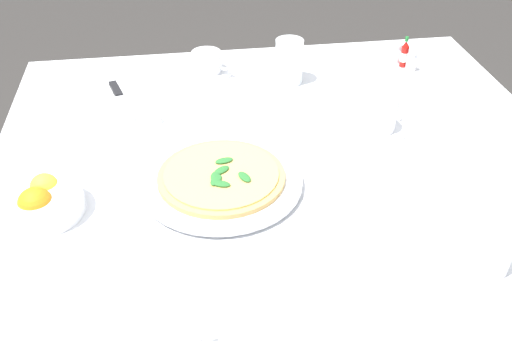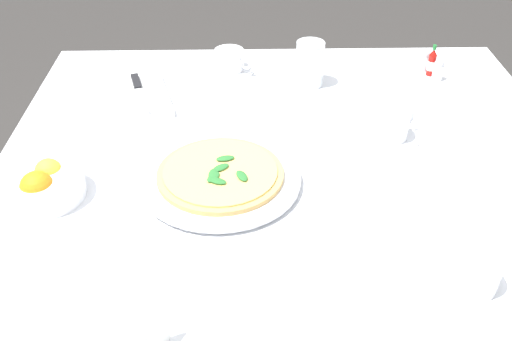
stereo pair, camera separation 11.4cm
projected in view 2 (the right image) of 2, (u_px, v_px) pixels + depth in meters
The scene contains 13 objects.
dining_table at pixel (288, 222), 1.23m from camera, with size 1.20×1.20×0.75m.
pizza_plate at pixel (221, 179), 1.13m from camera, with size 0.31×0.31×0.02m.
pizza at pixel (220, 173), 1.12m from camera, with size 0.24×0.24×0.02m.
coffee_cup_near_right at pixel (473, 275), 0.90m from camera, with size 0.13×0.13×0.06m.
coffee_cup_near_left at pixel (391, 127), 1.25m from camera, with size 0.13×0.13×0.06m.
coffee_cup_back_corner at pixel (230, 62), 1.52m from camera, with size 0.13×0.13×0.06m.
water_glass_center_back at pixel (310, 66), 1.45m from camera, with size 0.07×0.07×0.11m.
napkin_folded at pixel (140, 96), 1.40m from camera, with size 0.25×0.18×0.02m.
dinner_knife at pixel (139, 91), 1.39m from camera, with size 0.19×0.07×0.01m.
citrus_bowl at pixel (43, 185), 1.09m from camera, with size 0.15×0.15×0.07m.
hot_sauce_bottle at pixel (432, 63), 1.50m from camera, with size 0.02×0.02×0.08m.
salt_shaker at pixel (438, 71), 1.48m from camera, with size 0.03×0.03×0.06m.
pepper_shaker at pixel (424, 61), 1.53m from camera, with size 0.03×0.03×0.06m.
Camera 2 is at (0.94, -0.09, 1.44)m, focal length 41.03 mm.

